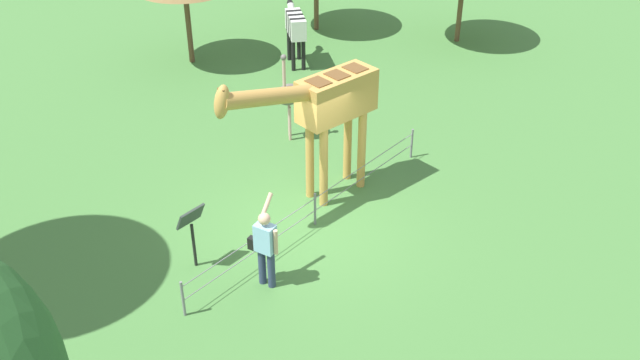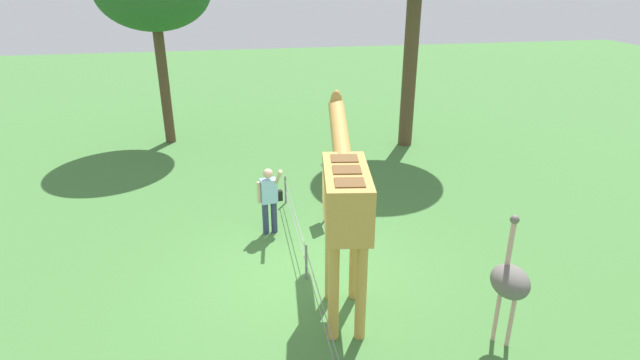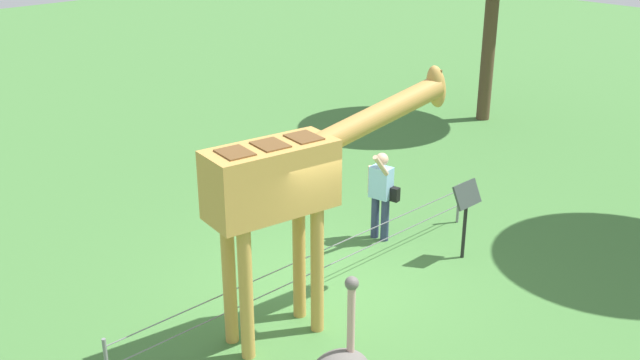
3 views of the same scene
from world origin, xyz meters
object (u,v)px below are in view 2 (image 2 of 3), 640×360
Objects in this scene: giraffe at (345,194)px; info_sign at (327,182)px; visitor at (269,197)px; ostrich at (510,282)px.

giraffe is 3.63m from info_sign.
info_sign is at bearing -71.00° from visitor.
ostrich reaches higher than info_sign.
giraffe is at bearing 173.88° from info_sign.
ostrich is 1.70× the size of info_sign.
giraffe is 3.35m from visitor.
visitor is (2.90, 1.04, -1.30)m from giraffe.
visitor is at bearing 109.00° from info_sign.
giraffe reaches higher than ostrich.
info_sign is (4.82, 1.95, -0.23)m from ostrich.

